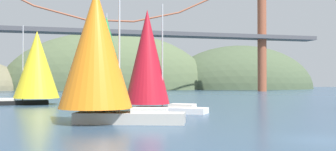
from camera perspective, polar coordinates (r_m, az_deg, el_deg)
ground_plane at (r=22.94m, az=20.77°, el=-8.68°), size 360.00×360.00×0.00m
headland_right at (r=170.07m, az=10.46°, el=-1.91°), size 63.41×44.00×36.53m
headland_center at (r=154.55m, az=-8.28°, el=-2.02°), size 80.51×44.00×44.62m
suspension_bridge at (r=115.23m, az=-8.38°, el=6.78°), size 132.39×6.00×40.31m
sailboat_orange_sail at (r=30.40m, az=-10.06°, el=3.38°), size 10.26×7.08×10.58m
sailboat_crimson_sail at (r=40.35m, az=-2.83°, el=2.35°), size 8.90×7.62×10.95m
sailboat_yellow_sail at (r=57.15m, az=-18.44°, el=1.36°), size 10.24×6.90×10.75m
sailboat_green_sail at (r=42.11m, az=-8.84°, el=1.81°), size 5.14×9.20×10.57m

